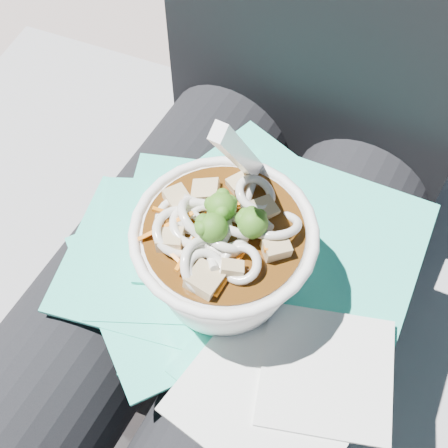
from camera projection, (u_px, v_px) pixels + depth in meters
The scene contains 7 objects.
ground at pixel (211, 436), 1.07m from camera, with size 20.00×20.00×0.00m, color slate.
stone_ledge at pixel (255, 314), 0.97m from camera, with size 1.00×0.50×0.42m, color gray.
lap at pixel (202, 314), 0.65m from camera, with size 0.34×0.48×0.16m.
person_body at pixel (243, 232), 0.67m from camera, with size 0.34×0.94×0.98m.
plastic_bag at pixel (221, 257), 0.59m from camera, with size 0.33×0.33×0.02m.
napkins at pixel (291, 385), 0.51m from camera, with size 0.18×0.18×0.01m.
udon_bowl at pixel (223, 250), 0.52m from camera, with size 0.18×0.18×0.20m.
Camera 1 is at (0.15, -0.23, 1.10)m, focal length 50.00 mm.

